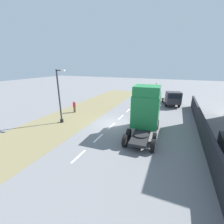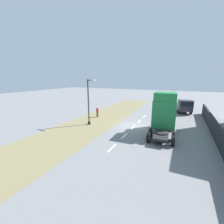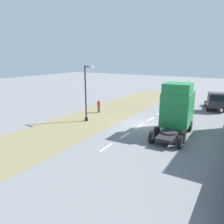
# 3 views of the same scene
# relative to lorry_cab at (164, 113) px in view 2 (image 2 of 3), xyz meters

# --- Properties ---
(ground_plane) EXTENTS (120.00, 120.00, 0.00)m
(ground_plane) POSITION_rel_lorry_cab_xyz_m (-3.73, 0.67, -2.38)
(ground_plane) COLOR slate
(ground_plane) RESTS_ON ground
(grass_verge) EXTENTS (7.00, 44.00, 0.01)m
(grass_verge) POSITION_rel_lorry_cab_xyz_m (-9.73, 0.67, -2.37)
(grass_verge) COLOR olive
(grass_verge) RESTS_ON ground
(lane_markings) EXTENTS (0.16, 14.60, 0.00)m
(lane_markings) POSITION_rel_lorry_cab_xyz_m (-3.73, -0.03, -2.38)
(lane_markings) COLOR white
(lane_markings) RESTS_ON ground
(boundary_wall) EXTENTS (0.25, 24.00, 1.79)m
(boundary_wall) POSITION_rel_lorry_cab_xyz_m (5.27, 0.67, -1.48)
(boundary_wall) COLOR #232328
(boundary_wall) RESTS_ON ground
(lorry_cab) EXTENTS (2.90, 6.58, 4.89)m
(lorry_cab) POSITION_rel_lorry_cab_xyz_m (0.00, 0.00, 0.00)
(lorry_cab) COLOR black
(lorry_cab) RESTS_ON ground
(flatbed_truck) EXTENTS (3.37, 5.59, 2.49)m
(flatbed_truck) POSITION_rel_lorry_cab_xyz_m (2.21, 11.46, -1.06)
(flatbed_truck) COLOR #333338
(flatbed_truck) RESTS_ON ground
(lamp_post) EXTENTS (1.31, 0.38, 6.14)m
(lamp_post) POSITION_rel_lorry_cab_xyz_m (-9.58, -1.35, 0.37)
(lamp_post) COLOR black
(lamp_post) RESTS_ON ground
(pedestrian) EXTENTS (0.39, 0.39, 1.69)m
(pedestrian) POSITION_rel_lorry_cab_xyz_m (-10.63, 2.54, -1.55)
(pedestrian) COLOR brown
(pedestrian) RESTS_ON ground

